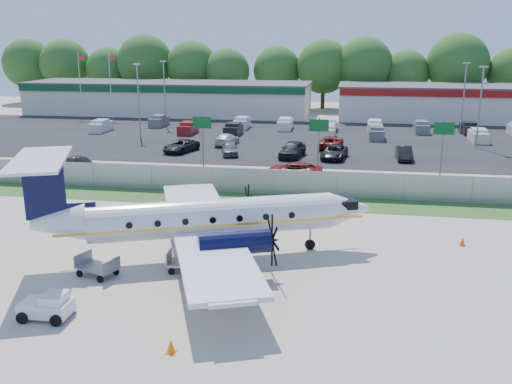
% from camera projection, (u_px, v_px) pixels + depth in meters
% --- Properties ---
extents(ground, '(170.00, 170.00, 0.00)m').
position_uv_depth(ground, '(238.00, 259.00, 31.76)').
color(ground, '#B4A898').
rests_on(ground, ground).
extents(grass_verge, '(170.00, 4.00, 0.02)m').
position_uv_depth(grass_verge, '(269.00, 201.00, 43.19)').
color(grass_verge, '#2D561E').
rests_on(grass_verge, ground).
extents(access_road, '(170.00, 8.00, 0.02)m').
position_uv_depth(access_road, '(281.00, 180.00, 49.86)').
color(access_road, black).
rests_on(access_road, ground).
extents(parking_lot, '(170.00, 32.00, 0.02)m').
position_uv_depth(parking_lot, '(302.00, 140.00, 69.87)').
color(parking_lot, black).
rests_on(parking_lot, ground).
extents(perimeter_fence, '(120.00, 0.06, 1.99)m').
position_uv_depth(perimeter_fence, '(273.00, 182.00, 44.84)').
color(perimeter_fence, gray).
rests_on(perimeter_fence, ground).
extents(building_west, '(46.40, 12.40, 5.24)m').
position_uv_depth(building_west, '(169.00, 98.00, 93.98)').
color(building_west, silver).
rests_on(building_west, ground).
extents(building_east, '(44.40, 12.40, 5.24)m').
position_uv_depth(building_east, '(487.00, 103.00, 85.98)').
color(building_east, silver).
rests_on(building_east, ground).
extents(sign_left, '(1.80, 0.26, 5.00)m').
position_uv_depth(sign_left, '(202.00, 130.00, 53.93)').
color(sign_left, gray).
rests_on(sign_left, ground).
extents(sign_mid, '(1.80, 0.26, 5.00)m').
position_uv_depth(sign_mid, '(319.00, 133.00, 52.17)').
color(sign_mid, gray).
rests_on(sign_mid, ground).
extents(sign_right, '(1.80, 0.26, 5.00)m').
position_uv_depth(sign_right, '(443.00, 136.00, 50.41)').
color(sign_right, gray).
rests_on(sign_right, ground).
extents(flagpole_west, '(1.06, 0.12, 10.00)m').
position_uv_depth(flagpole_west, '(80.00, 81.00, 88.46)').
color(flagpole_west, silver).
rests_on(flagpole_west, ground).
extents(flagpole_east, '(1.06, 0.12, 10.00)m').
position_uv_depth(flagpole_east, '(111.00, 82.00, 87.66)').
color(flagpole_east, silver).
rests_on(flagpole_east, ground).
extents(light_pole_nw, '(0.90, 0.35, 9.09)m').
position_uv_depth(light_pole_nw, '(138.00, 96.00, 69.82)').
color(light_pole_nw, gray).
rests_on(light_pole_nw, ground).
extents(light_pole_ne, '(0.90, 0.35, 9.09)m').
position_uv_depth(light_pole_ne, '(480.00, 101.00, 63.42)').
color(light_pole_ne, gray).
rests_on(light_pole_ne, ground).
extents(light_pole_sw, '(0.90, 0.35, 9.09)m').
position_uv_depth(light_pole_sw, '(164.00, 89.00, 79.35)').
color(light_pole_sw, gray).
rests_on(light_pole_sw, ground).
extents(light_pole_se, '(0.90, 0.35, 9.09)m').
position_uv_depth(light_pole_se, '(464.00, 93.00, 72.95)').
color(light_pole_se, gray).
rests_on(light_pole_se, ground).
extents(tree_line, '(112.00, 6.00, 14.00)m').
position_uv_depth(tree_line, '(319.00, 108.00, 102.27)').
color(tree_line, '#275819').
rests_on(tree_line, ground).
extents(aircraft, '(19.53, 18.99, 6.03)m').
position_uv_depth(aircraft, '(206.00, 218.00, 31.43)').
color(aircraft, silver).
rests_on(aircraft, ground).
extents(pushback_tug, '(2.17, 1.57, 1.16)m').
position_uv_depth(pushback_tug, '(48.00, 306.00, 24.93)').
color(pushback_tug, silver).
rests_on(pushback_tug, ground).
extents(baggage_cart_near, '(2.09, 1.37, 1.05)m').
position_uv_depth(baggage_cart_near, '(187.00, 262.00, 30.01)').
color(baggage_cart_near, gray).
rests_on(baggage_cart_near, ground).
extents(baggage_cart_far, '(2.37, 1.87, 1.09)m').
position_uv_depth(baggage_cart_far, '(97.00, 267.00, 29.38)').
color(baggage_cart_far, gray).
rests_on(baggage_cart_far, ground).
extents(cone_nose, '(0.37, 0.37, 0.52)m').
position_uv_depth(cone_nose, '(462.00, 241.00, 33.82)').
color(cone_nose, '#FE6B08').
rests_on(cone_nose, ground).
extents(cone_port_wing, '(0.39, 0.39, 0.55)m').
position_uv_depth(cone_port_wing, '(171.00, 346.00, 22.20)').
color(cone_port_wing, '#FE6B08').
rests_on(cone_port_wing, ground).
extents(cone_starboard_wing, '(0.40, 0.40, 0.57)m').
position_uv_depth(cone_starboard_wing, '(314.00, 222.00, 37.44)').
color(cone_starboard_wing, '#FE6B08').
rests_on(cone_starboard_wing, ground).
extents(road_car_west, '(5.06, 3.45, 1.58)m').
position_uv_depth(road_car_west, '(79.00, 175.00, 51.67)').
color(road_car_west, black).
rests_on(road_car_west, ground).
extents(road_car_mid, '(5.28, 2.74, 1.42)m').
position_uv_depth(road_car_mid, '(293.00, 178.00, 50.40)').
color(road_car_mid, maroon).
rests_on(road_car_mid, ground).
extents(parked_car_a, '(3.54, 5.30, 1.35)m').
position_uv_depth(parked_car_a, '(181.00, 152.00, 62.15)').
color(parked_car_a, black).
rests_on(parked_car_a, ground).
extents(parked_car_b, '(2.59, 4.36, 1.39)m').
position_uv_depth(parked_car_b, '(230.00, 155.00, 60.54)').
color(parked_car_b, '#595B5E').
rests_on(parked_car_b, ground).
extents(parked_car_c, '(2.78, 5.25, 1.70)m').
position_uv_depth(parked_car_c, '(292.00, 157.00, 59.30)').
color(parked_car_c, black).
rests_on(parked_car_c, ground).
extents(parked_car_d, '(2.90, 5.18, 1.37)m').
position_uv_depth(parked_car_d, '(334.00, 159.00, 58.62)').
color(parked_car_d, black).
rests_on(parked_car_d, ground).
extents(parked_car_e, '(1.53, 4.21, 1.38)m').
position_uv_depth(parked_car_e, '(404.00, 160.00, 58.11)').
color(parked_car_e, black).
rests_on(parked_car_e, ground).
extents(parked_car_f, '(2.49, 4.83, 1.34)m').
position_uv_depth(parked_car_f, '(227.00, 145.00, 66.42)').
color(parked_car_f, beige).
rests_on(parked_car_f, ground).
extents(parked_car_g, '(2.88, 5.30, 1.41)m').
position_uv_depth(parked_car_g, '(331.00, 149.00, 64.12)').
color(parked_car_g, maroon).
rests_on(parked_car_g, ground).
extents(far_parking_rows, '(56.00, 10.00, 1.60)m').
position_uv_depth(far_parking_rows, '(305.00, 133.00, 74.64)').
color(far_parking_rows, gray).
rests_on(far_parking_rows, ground).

